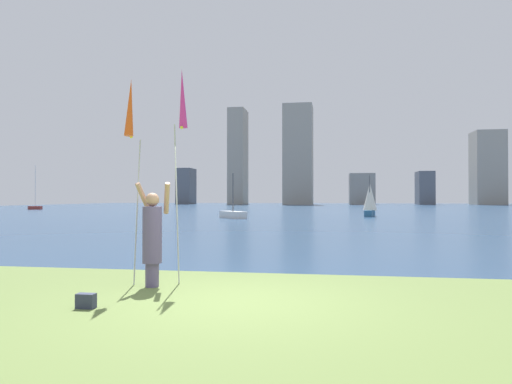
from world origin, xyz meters
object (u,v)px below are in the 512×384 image
object	(u,v)px
sailboat_4	(370,200)
sailboat_2	(35,207)
sailboat_3	(233,214)
kite_flag_right	(182,104)
kite_flag_left	(130,113)
bag	(86,301)
person	(152,235)

from	to	relation	value
sailboat_4	sailboat_2	bearing A→B (deg)	158.94
sailboat_2	sailboat_3	bearing A→B (deg)	-34.23
kite_flag_right	sailboat_4	size ratio (longest dim) A/B	1.17
sailboat_2	sailboat_4	xyz separation A→B (m)	(41.48, -15.97, 1.05)
kite_flag_left	sailboat_3	bearing A→B (deg)	98.26
bag	sailboat_4	bearing A→B (deg)	79.01
kite_flag_right	kite_flag_left	bearing A→B (deg)	-141.64
kite_flag_left	bag	bearing A→B (deg)	-87.93
sailboat_3	sailboat_4	xyz separation A→B (m)	(10.52, 5.09, 1.09)
sailboat_3	kite_flag_left	bearing A→B (deg)	-81.74
sailboat_3	sailboat_4	size ratio (longest dim) A/B	1.00
person	kite_flag_right	size ratio (longest dim) A/B	0.46
bag	sailboat_2	bearing A→B (deg)	125.12
sailboat_2	sailboat_4	bearing A→B (deg)	-21.06
kite_flag_right	sailboat_2	world-z (taller)	sailboat_2
bag	sailboat_4	world-z (taller)	sailboat_4
sailboat_2	kite_flag_right	bearing A→B (deg)	-53.10
person	kite_flag_left	distance (m)	2.20
kite_flag_left	kite_flag_right	distance (m)	1.00
sailboat_2	kite_flag_left	bearing A→B (deg)	-54.03
person	bag	bearing A→B (deg)	-113.07
sailboat_2	sailboat_4	world-z (taller)	sailboat_2
kite_flag_left	sailboat_3	distance (m)	27.43
kite_flag_left	sailboat_4	size ratio (longest dim) A/B	1.09
bag	sailboat_2	distance (m)	60.72
person	bag	size ratio (longest dim) A/B	7.00
kite_flag_left	sailboat_4	world-z (taller)	kite_flag_left
sailboat_2	sailboat_3	world-z (taller)	sailboat_2
kite_flag_left	kite_flag_right	world-z (taller)	kite_flag_right
sailboat_2	sailboat_4	distance (m)	44.46
kite_flag_right	bag	bearing A→B (deg)	-107.69
person	sailboat_2	world-z (taller)	sailboat_2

